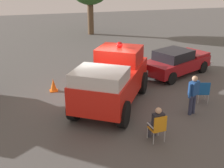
# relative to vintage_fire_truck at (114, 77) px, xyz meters

# --- Properties ---
(ground_plane) EXTENTS (60.00, 60.00, 0.00)m
(ground_plane) POSITION_rel_vintage_fire_truck_xyz_m (-0.19, -0.44, -1.20)
(ground_plane) COLOR #514F4C
(vintage_fire_truck) EXTENTS (6.18, 5.05, 2.59)m
(vintage_fire_truck) POSITION_rel_vintage_fire_truck_xyz_m (0.00, 0.00, 0.00)
(vintage_fire_truck) COLOR black
(vintage_fire_truck) RESTS_ON ground
(classic_hot_rod) EXTENTS (3.54, 4.73, 1.46)m
(classic_hot_rod) POSITION_rel_vintage_fire_truck_xyz_m (-2.77, 4.51, -0.45)
(classic_hot_rod) COLOR black
(classic_hot_rod) RESTS_ON ground
(lawn_chair_near_truck) EXTENTS (0.55, 0.56, 1.02)m
(lawn_chair_near_truck) POSITION_rel_vintage_fire_truck_xyz_m (3.56, 0.58, -0.61)
(lawn_chair_near_truck) COLOR #B7BABF
(lawn_chair_near_truck) RESTS_ON ground
(lawn_chair_by_car) EXTENTS (0.60, 0.61, 1.02)m
(lawn_chair_by_car) POSITION_rel_vintage_fire_truck_xyz_m (1.14, 3.82, -0.61)
(lawn_chair_by_car) COLOR #B7BABF
(lawn_chair_by_car) RESTS_ON ground
(spectator_seated) EXTENTS (0.57, 0.43, 1.29)m
(spectator_seated) POSITION_rel_vintage_fire_truck_xyz_m (3.43, 0.56, -0.50)
(spectator_seated) COLOR #383842
(spectator_seated) RESTS_ON ground
(spectator_standing) EXTENTS (0.42, 0.62, 1.68)m
(spectator_standing) POSITION_rel_vintage_fire_truck_xyz_m (1.96, 2.81, -0.23)
(spectator_standing) COLOR #2D334C
(spectator_standing) RESTS_ON ground
(traffic_cone) EXTENTS (0.40, 0.40, 0.64)m
(traffic_cone) POSITION_rel_vintage_fire_truck_xyz_m (-2.09, -2.49, -0.89)
(traffic_cone) COLOR orange
(traffic_cone) RESTS_ON ground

